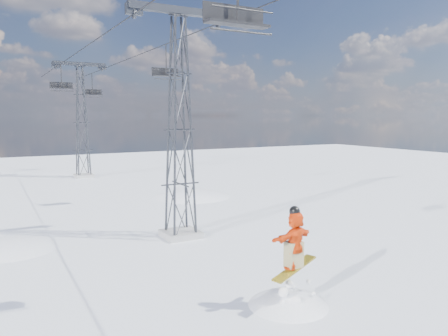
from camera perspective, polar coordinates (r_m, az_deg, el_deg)
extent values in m
plane|color=white|center=(15.74, 3.48, -16.31)|extent=(120.00, 120.00, 0.00)
sphere|color=white|center=(36.72, -4.05, -18.46)|extent=(20.00, 20.00, 20.00)
cube|color=#999999|center=(22.77, -5.66, -8.56)|extent=(1.80, 1.80, 0.30)
cube|color=#2F3137|center=(22.54, -6.01, 19.79)|extent=(5.00, 0.35, 0.35)
cube|color=#2F3137|center=(21.75, -11.69, 19.63)|extent=(0.80, 0.25, 0.50)
cube|color=#2F3137|center=(23.42, -0.75, 18.83)|extent=(0.80, 0.25, 0.50)
cube|color=#999999|center=(46.42, -17.84, -0.96)|extent=(1.80, 1.80, 0.30)
cube|color=#2F3137|center=(46.31, -18.35, 12.78)|extent=(5.00, 0.35, 0.35)
cube|color=#2F3137|center=(45.93, -21.11, 12.47)|extent=(0.80, 0.25, 0.50)
cube|color=#2F3137|center=(46.74, -15.63, 12.57)|extent=(0.80, 0.25, 0.50)
cylinder|color=black|center=(32.69, -17.81, 14.72)|extent=(0.06, 51.00, 0.06)
cylinder|color=black|center=(33.82, -10.23, 14.66)|extent=(0.06, 51.00, 0.06)
cube|color=gold|center=(14.45, 9.20, -12.81)|extent=(1.91, 0.87, 0.43)
imported|color=#EC3F0A|center=(14.17, 9.27, -9.21)|extent=(1.79, 0.91, 1.85)
cube|color=#918759|center=(14.31, 9.23, -11.13)|extent=(0.59, 0.50, 0.85)
sphere|color=black|center=(13.95, 9.34, -5.63)|extent=(0.35, 0.35, 0.35)
cube|color=black|center=(12.77, 1.81, 18.28)|extent=(1.94, 0.44, 0.08)
cube|color=black|center=(13.01, 1.30, 19.37)|extent=(1.94, 0.06, 0.53)
cylinder|color=black|center=(12.52, 2.39, 17.37)|extent=(1.94, 0.06, 0.06)
cylinder|color=black|center=(12.59, 2.53, 20.01)|extent=(1.94, 0.05, 0.05)
cylinder|color=black|center=(29.81, -7.57, 13.80)|extent=(0.07, 0.07, 2.05)
cube|color=black|center=(29.71, -7.54, 11.84)|extent=(1.86, 0.42, 0.07)
cube|color=black|center=(29.92, -7.69, 12.34)|extent=(1.86, 0.06, 0.51)
cylinder|color=black|center=(29.47, -7.36, 11.43)|extent=(1.86, 0.06, 0.06)
cylinder|color=black|center=(29.48, -7.35, 12.52)|extent=(1.86, 0.05, 0.05)
cylinder|color=black|center=(42.90, -20.49, 11.19)|extent=(0.08, 0.08, 2.19)
cube|color=black|center=(42.82, -20.43, 9.73)|extent=(1.99, 0.45, 0.08)
cube|color=black|center=(43.06, -20.49, 10.11)|extent=(1.99, 0.06, 0.55)
cylinder|color=black|center=(42.56, -20.37, 9.42)|extent=(1.99, 0.06, 0.06)
cylinder|color=black|center=(42.55, -20.39, 10.22)|extent=(1.99, 0.05, 0.05)
cylinder|color=black|center=(51.38, -16.84, 10.45)|extent=(0.08, 0.08, 2.33)
cube|color=black|center=(51.31, -16.79, 9.16)|extent=(2.12, 0.48, 0.08)
cube|color=black|center=(51.55, -16.86, 9.50)|extent=(2.12, 0.06, 0.58)
cylinder|color=black|center=(51.04, -16.72, 8.87)|extent=(2.12, 0.06, 0.06)
cylinder|color=black|center=(51.02, -16.73, 9.59)|extent=(2.12, 0.05, 0.05)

